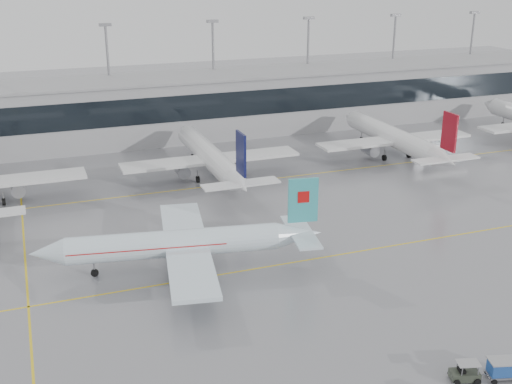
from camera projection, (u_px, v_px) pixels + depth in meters
name	position (u px, v px, depth m)	size (l,w,h in m)	color
ground	(290.00, 263.00, 77.22)	(320.00, 320.00, 0.00)	gray
taxi_line_main	(290.00, 263.00, 77.22)	(120.00, 0.25, 0.01)	yellow
taxi_line_north	(218.00, 185.00, 103.67)	(120.00, 0.25, 0.01)	yellow
taxi_line_cross	(25.00, 250.00, 80.69)	(0.25, 60.00, 0.01)	yellow
terminal	(171.00, 108.00, 129.83)	(180.00, 15.00, 12.00)	#959598
terminal_glass	(179.00, 109.00, 122.66)	(180.00, 0.20, 5.00)	black
terminal_roof	(169.00, 78.00, 127.71)	(182.00, 16.00, 0.40)	gray
light_masts	(162.00, 67.00, 132.61)	(156.40, 1.00, 22.60)	gray
air_canada_jet	(185.00, 244.00, 74.63)	(34.00, 26.85, 10.43)	silver
parked_jet_c	(211.00, 157.00, 105.66)	(29.64, 36.96, 11.72)	silver
parked_jet_d	(395.00, 138.00, 117.04)	(29.64, 36.96, 11.72)	silver
baggage_tug	(465.00, 374.00, 55.47)	(3.77, 2.15, 1.79)	#2F352A
baggage_cart	(505.00, 368.00, 55.58)	(3.38, 2.45, 1.88)	gray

